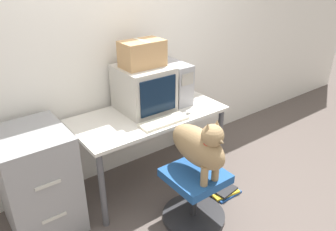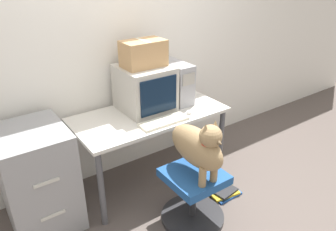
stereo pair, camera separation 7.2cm
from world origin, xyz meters
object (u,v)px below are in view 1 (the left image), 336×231
at_px(crt_monitor, 144,88).
at_px(dog, 200,146).
at_px(cardboard_box, 142,54).
at_px(keyboard, 164,121).
at_px(filing_cabinet, 38,181).
at_px(office_chair, 194,195).
at_px(book_stack_floor, 225,192).
at_px(pc_tower, 173,82).

height_order(crt_monitor, dog, crt_monitor).
bearing_deg(crt_monitor, cardboard_box, 90.00).
bearing_deg(keyboard, filing_cabinet, 165.53).
xyz_separation_m(keyboard, office_chair, (-0.01, -0.43, -0.50)).
distance_m(dog, book_stack_floor, 0.83).
bearing_deg(filing_cabinet, office_chair, -34.25).
height_order(pc_tower, book_stack_floor, pc_tower).
xyz_separation_m(dog, cardboard_box, (0.03, 0.81, 0.52)).
distance_m(keyboard, dog, 0.46).
bearing_deg(office_chair, filing_cabinet, 145.75).
distance_m(keyboard, cardboard_box, 0.61).
relative_size(pc_tower, keyboard, 0.99).
bearing_deg(book_stack_floor, dog, -168.27).
distance_m(filing_cabinet, cardboard_box, 1.34).
bearing_deg(keyboard, dog, -90.70).
bearing_deg(office_chair, pc_tower, 64.61).
height_order(crt_monitor, pc_tower, crt_monitor).
bearing_deg(cardboard_box, pc_tower, -0.27).
bearing_deg(book_stack_floor, keyboard, 139.07).
bearing_deg(crt_monitor, dog, -92.23).
height_order(crt_monitor, office_chair, crt_monitor).
bearing_deg(pc_tower, book_stack_floor, -84.47).
relative_size(keyboard, book_stack_floor, 1.49).
bearing_deg(dog, filing_cabinet, 144.48).
distance_m(office_chair, book_stack_floor, 0.49).
height_order(filing_cabinet, book_stack_floor, filing_cabinet).
xyz_separation_m(pc_tower, filing_cabinet, (-1.39, -0.08, -0.50)).
relative_size(crt_monitor, keyboard, 1.07).
bearing_deg(pc_tower, filing_cabinet, -176.79).
xyz_separation_m(office_chair, filing_cabinet, (-1.02, 0.70, 0.18)).
height_order(dog, book_stack_floor, dog).
bearing_deg(office_chair, keyboard, 89.25).
relative_size(dog, book_stack_floor, 1.88).
distance_m(crt_monitor, cardboard_box, 0.32).
bearing_deg(crt_monitor, book_stack_floor, -60.44).
distance_m(keyboard, filing_cabinet, 1.11).
bearing_deg(filing_cabinet, crt_monitor, 4.11).
relative_size(filing_cabinet, cardboard_box, 2.30).
relative_size(pc_tower, cardboard_box, 1.17).
height_order(crt_monitor, filing_cabinet, crt_monitor).
relative_size(office_chair, dog, 0.96).
bearing_deg(dog, book_stack_floor, 11.73).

